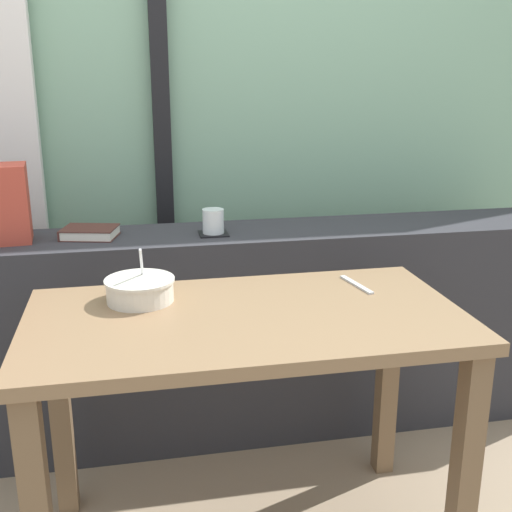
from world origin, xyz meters
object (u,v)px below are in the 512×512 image
breakfast_table (246,355)px  soup_bowl (140,290)px  closed_book (89,232)px  fork_utensil (356,285)px  coaster_square (213,234)px  juice_glass (213,222)px

breakfast_table → soup_bowl: (-0.27, 0.15, 0.15)m
closed_book → fork_utensil: bearing=-31.3°
breakfast_table → fork_utensil: fork_utensil is taller
coaster_square → fork_utensil: bearing=-49.8°
breakfast_table → coaster_square: bearing=90.5°
closed_book → soup_bowl: 0.52m
juice_glass → breakfast_table: bearing=-89.5°
juice_glass → closed_book: 0.43m
closed_book → soup_bowl: bearing=-72.2°
juice_glass → closed_book: juice_glass is taller
coaster_square → soup_bowl: soup_bowl is taller
juice_glass → soup_bowl: 0.53m
breakfast_table → juice_glass: size_ratio=13.60×
breakfast_table → fork_utensil: (0.37, 0.16, 0.12)m
breakfast_table → soup_bowl: size_ratio=5.97×
coaster_square → fork_utensil: 0.58m
breakfast_table → closed_book: (-0.43, 0.64, 0.20)m
coaster_square → closed_book: (-0.42, 0.04, 0.01)m
coaster_square → juice_glass: 0.04m
coaster_square → breakfast_table: bearing=-89.5°
coaster_square → soup_bowl: 0.52m
coaster_square → soup_bowl: (-0.27, -0.45, -0.03)m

